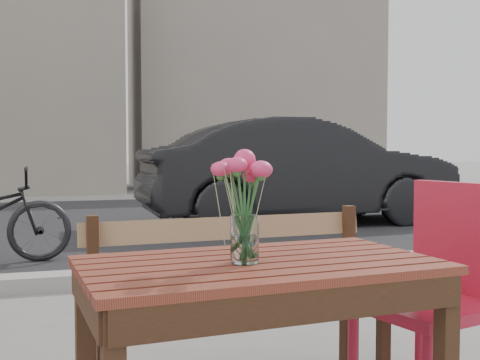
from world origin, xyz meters
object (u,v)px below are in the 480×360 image
at_px(parked_car, 299,172).
at_px(main_table, 259,296).
at_px(main_vase, 245,193).
at_px(red_chair, 440,284).

bearing_deg(parked_car, main_table, 155.74).
bearing_deg(main_vase, parked_car, 65.93).
relative_size(red_chair, main_vase, 2.59).
bearing_deg(main_table, red_chair, 5.08).
distance_m(main_table, main_vase, 0.35).
relative_size(main_table, red_chair, 1.28).
height_order(red_chair, parked_car, parked_car).
xyz_separation_m(main_table, red_chair, (0.79, 0.14, -0.05)).
distance_m(main_vase, parked_car, 6.72).
distance_m(red_chair, parked_car, 6.27).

